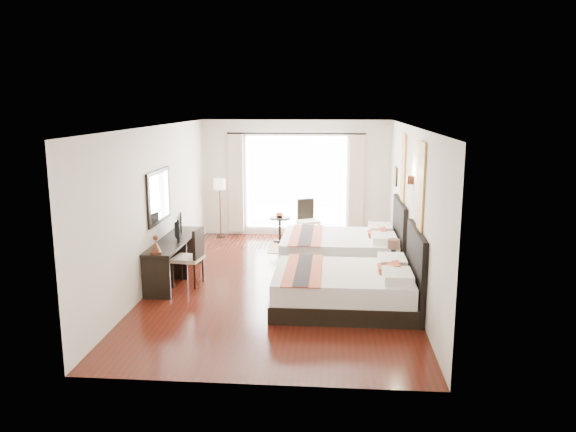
# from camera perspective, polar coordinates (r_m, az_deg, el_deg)

# --- Properties ---
(floor) EXTENTS (4.50, 7.50, 0.01)m
(floor) POSITION_cam_1_polar(r_m,az_deg,el_deg) (10.23, -0.62, -6.80)
(floor) COLOR #341509
(floor) RESTS_ON ground
(ceiling) EXTENTS (4.50, 7.50, 0.02)m
(ceiling) POSITION_cam_1_polar(r_m,az_deg,el_deg) (9.72, -0.65, 9.04)
(ceiling) COLOR white
(ceiling) RESTS_ON wall_headboard
(wall_headboard) EXTENTS (0.01, 7.50, 2.80)m
(wall_headboard) POSITION_cam_1_polar(r_m,az_deg,el_deg) (9.93, 12.37, 0.74)
(wall_headboard) COLOR silver
(wall_headboard) RESTS_ON floor
(wall_desk) EXTENTS (0.01, 7.50, 2.80)m
(wall_desk) POSITION_cam_1_polar(r_m,az_deg,el_deg) (10.33, -13.14, 1.12)
(wall_desk) COLOR silver
(wall_desk) RESTS_ON floor
(wall_window) EXTENTS (4.50, 0.01, 2.80)m
(wall_window) POSITION_cam_1_polar(r_m,az_deg,el_deg) (13.57, 0.82, 3.84)
(wall_window) COLOR silver
(wall_window) RESTS_ON floor
(wall_entry) EXTENTS (4.50, 0.01, 2.80)m
(wall_entry) POSITION_cam_1_polar(r_m,az_deg,el_deg) (6.26, -3.80, -5.30)
(wall_entry) COLOR silver
(wall_entry) RESTS_ON floor
(window_glass) EXTENTS (2.40, 0.02, 2.20)m
(window_glass) POSITION_cam_1_polar(r_m,az_deg,el_deg) (13.57, 0.82, 3.42)
(window_glass) COLOR white
(window_glass) RESTS_ON wall_window
(sheer_curtain) EXTENTS (2.30, 0.02, 2.10)m
(sheer_curtain) POSITION_cam_1_polar(r_m,az_deg,el_deg) (13.51, 0.80, 3.38)
(sheer_curtain) COLOR white
(sheer_curtain) RESTS_ON wall_window
(drape_left) EXTENTS (0.35, 0.14, 2.35)m
(drape_left) POSITION_cam_1_polar(r_m,az_deg,el_deg) (13.65, -5.31, 3.33)
(drape_left) COLOR #C6B499
(drape_left) RESTS_ON floor
(drape_right) EXTENTS (0.35, 0.14, 2.35)m
(drape_right) POSITION_cam_1_polar(r_m,az_deg,el_deg) (13.45, 6.97, 3.18)
(drape_right) COLOR #C6B499
(drape_right) RESTS_ON floor
(art_panel_near) EXTENTS (0.03, 0.50, 1.35)m
(art_panel_near) POSITION_cam_1_polar(r_m,az_deg,el_deg) (8.74, 13.40, 2.91)
(art_panel_near) COLOR brown
(art_panel_near) RESTS_ON wall_headboard
(art_panel_far) EXTENTS (0.03, 0.50, 1.35)m
(art_panel_far) POSITION_cam_1_polar(r_m,az_deg,el_deg) (10.98, 11.63, 4.69)
(art_panel_far) COLOR brown
(art_panel_far) RESTS_ON wall_headboard
(wall_sconce) EXTENTS (0.10, 0.14, 0.14)m
(wall_sconce) POSITION_cam_1_polar(r_m,az_deg,el_deg) (9.71, 12.29, 3.61)
(wall_sconce) COLOR #49271A
(wall_sconce) RESTS_ON wall_headboard
(mirror_frame) EXTENTS (0.04, 1.25, 0.95)m
(mirror_frame) POSITION_cam_1_polar(r_m,az_deg,el_deg) (10.33, -12.98, 1.97)
(mirror_frame) COLOR black
(mirror_frame) RESTS_ON wall_desk
(mirror_glass) EXTENTS (0.01, 1.12, 0.82)m
(mirror_glass) POSITION_cam_1_polar(r_m,az_deg,el_deg) (10.33, -12.84, 1.97)
(mirror_glass) COLOR white
(mirror_glass) RESTS_ON mirror_frame
(bed_near) EXTENTS (2.27, 1.77, 1.28)m
(bed_near) POSITION_cam_1_polar(r_m,az_deg,el_deg) (9.02, 6.20, -7.17)
(bed_near) COLOR black
(bed_near) RESTS_ON floor
(bed_far) EXTENTS (2.36, 1.84, 1.33)m
(bed_far) POSITION_cam_1_polar(r_m,az_deg,el_deg) (11.20, 5.70, -3.38)
(bed_far) COLOR black
(bed_far) RESTS_ON floor
(nightstand) EXTENTS (0.37, 0.46, 0.44)m
(nightstand) POSITION_cam_1_polar(r_m,az_deg,el_deg) (10.05, 10.79, -5.99)
(nightstand) COLOR black
(nightstand) RESTS_ON floor
(table_lamp) EXTENTS (0.22, 0.22, 0.34)m
(table_lamp) POSITION_cam_1_polar(r_m,az_deg,el_deg) (10.05, 10.70, -2.95)
(table_lamp) COLOR black
(table_lamp) RESTS_ON nightstand
(vase) EXTENTS (0.15, 0.15, 0.15)m
(vase) POSITION_cam_1_polar(r_m,az_deg,el_deg) (9.78, 11.11, -4.35)
(vase) COLOR black
(vase) RESTS_ON nightstand
(console_desk) EXTENTS (0.50, 2.20, 0.76)m
(console_desk) POSITION_cam_1_polar(r_m,az_deg,el_deg) (10.52, -11.49, -4.34)
(console_desk) COLOR black
(console_desk) RESTS_ON floor
(television) EXTENTS (0.24, 0.73, 0.42)m
(television) POSITION_cam_1_polar(r_m,az_deg,el_deg) (10.46, -11.37, -1.11)
(television) COLOR black
(television) RESTS_ON console_desk
(bronze_figurine) EXTENTS (0.25, 0.25, 0.28)m
(bronze_figurine) POSITION_cam_1_polar(r_m,az_deg,el_deg) (9.47, -13.28, -2.96)
(bronze_figurine) COLOR #49271A
(bronze_figurine) RESTS_ON console_desk
(desk_chair) EXTENTS (0.54, 0.54, 1.04)m
(desk_chair) POSITION_cam_1_polar(r_m,az_deg,el_deg) (10.17, -10.02, -5.19)
(desk_chair) COLOR beige
(desk_chair) RESTS_ON floor
(floor_lamp) EXTENTS (0.29, 0.29, 1.42)m
(floor_lamp) POSITION_cam_1_polar(r_m,az_deg,el_deg) (13.48, -6.95, 2.81)
(floor_lamp) COLOR black
(floor_lamp) RESTS_ON floor
(side_table) EXTENTS (0.50, 0.50, 0.57)m
(side_table) POSITION_cam_1_polar(r_m,az_deg,el_deg) (13.15, -0.83, -1.33)
(side_table) COLOR black
(side_table) RESTS_ON floor
(fruit_bowl) EXTENTS (0.21, 0.21, 0.05)m
(fruit_bowl) POSITION_cam_1_polar(r_m,az_deg,el_deg) (13.08, -0.87, -0.01)
(fruit_bowl) COLOR #49371A
(fruit_bowl) RESTS_ON side_table
(window_chair) EXTENTS (0.59, 0.59, 0.96)m
(window_chair) POSITION_cam_1_polar(r_m,az_deg,el_deg) (13.29, 2.05, -1.18)
(window_chair) COLOR beige
(window_chair) RESTS_ON floor
(jute_rug) EXTENTS (1.22, 0.85, 0.01)m
(jute_rug) POSITION_cam_1_polar(r_m,az_deg,el_deg) (12.48, 0.81, -3.36)
(jute_rug) COLOR tan
(jute_rug) RESTS_ON floor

